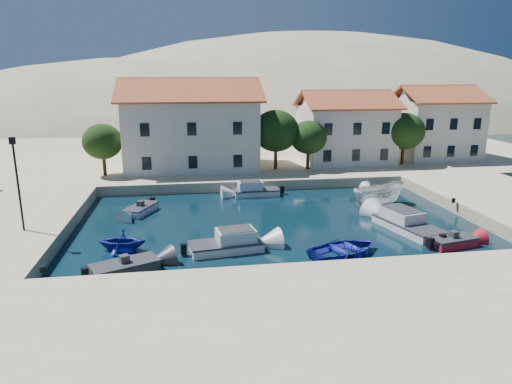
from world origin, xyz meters
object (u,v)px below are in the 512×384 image
(building_right, at_px, (435,121))
(cabin_cruiser_south, at_px, (226,244))
(lamppost, at_px, (17,175))
(rowboat_south, at_px, (345,255))
(building_left, at_px, (191,123))
(boat_east, at_px, (378,205))
(building_mid, at_px, (345,126))
(cabin_cruiser_east, at_px, (408,224))

(building_right, bearing_deg, cabin_cruiser_south, -138.25)
(lamppost, distance_m, rowboat_south, 21.71)
(building_left, distance_m, boat_east, 22.28)
(rowboat_south, bearing_deg, building_mid, -38.81)
(boat_east, bearing_deg, building_mid, -23.05)
(cabin_cruiser_south, relative_size, rowboat_south, 0.99)
(building_left, distance_m, rowboat_south, 27.24)
(building_left, height_order, boat_east, building_left)
(building_left, relative_size, building_right, 1.56)
(boat_east, bearing_deg, rowboat_south, 132.11)
(building_right, relative_size, lamppost, 1.52)
(cabin_cruiser_east, bearing_deg, building_mid, -21.09)
(building_left, bearing_deg, cabin_cruiser_south, -85.75)
(cabin_cruiser_east, bearing_deg, rowboat_south, 107.57)
(cabin_cruiser_south, bearing_deg, lamppost, 157.92)
(building_mid, height_order, building_right, building_right)
(lamppost, bearing_deg, building_right, 27.93)
(building_left, distance_m, building_mid, 18.04)
(building_left, xyz_separation_m, cabin_cruiser_east, (15.22, -21.23, -5.46))
(building_right, distance_m, boat_east, 22.41)
(building_right, distance_m, cabin_cruiser_south, 38.23)
(boat_east, bearing_deg, cabin_cruiser_south, 106.65)
(cabin_cruiser_south, height_order, cabin_cruiser_east, same)
(cabin_cruiser_south, xyz_separation_m, cabin_cruiser_east, (13.50, 2.01, 0.00))
(rowboat_south, bearing_deg, lamppost, 56.50)
(cabin_cruiser_south, bearing_deg, building_left, 85.92)
(cabin_cruiser_east, relative_size, boat_east, 1.15)
(building_right, xyz_separation_m, boat_east, (-14.16, -16.49, -5.47))
(lamppost, distance_m, cabin_cruiser_east, 27.09)
(building_right, height_order, cabin_cruiser_east, building_right)
(building_right, bearing_deg, lamppost, -152.07)
(cabin_cruiser_east, bearing_deg, building_left, 21.68)
(lamppost, relative_size, rowboat_south, 1.25)
(building_mid, xyz_separation_m, lamppost, (-29.50, -21.00, -0.47))
(building_right, height_order, boat_east, building_right)
(cabin_cruiser_east, bearing_deg, boat_east, -19.24)
(lamppost, height_order, rowboat_south, lamppost)
(boat_east, bearing_deg, building_left, 32.42)
(building_left, relative_size, rowboat_south, 2.95)
(cabin_cruiser_south, xyz_separation_m, boat_east, (14.12, 8.74, -0.48))
(building_right, bearing_deg, rowboat_south, -127.77)
(building_left, bearing_deg, boat_east, -42.45)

